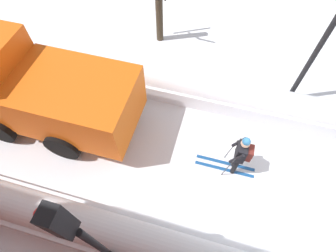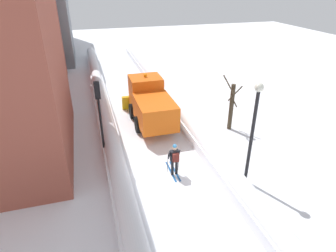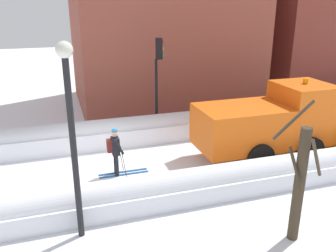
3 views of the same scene
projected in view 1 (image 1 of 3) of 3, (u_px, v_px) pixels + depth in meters
name	position (u px, v px, depth m)	size (l,w,h in m)	color
plow_truck	(36.00, 90.00, 7.94)	(3.20, 5.98, 3.12)	orange
skier	(240.00, 154.00, 7.34)	(0.62, 1.80, 1.81)	black
traffic_light_pole	(81.00, 236.00, 4.21)	(0.28, 0.42, 4.48)	black
street_lamp	(336.00, 20.00, 6.88)	(0.40, 0.40, 5.14)	black
bare_tree_near	(159.00, 3.00, 9.94)	(1.07, 1.29, 3.65)	#3E3224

